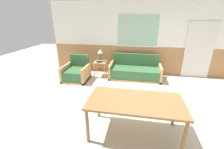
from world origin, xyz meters
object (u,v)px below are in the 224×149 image
at_px(dining_table, 135,104).
at_px(couch, 135,72).
at_px(table_lamp, 100,52).
at_px(side_table, 100,65).
at_px(armchair, 77,73).

bearing_deg(dining_table, couch, 91.90).
bearing_deg(table_lamp, side_table, -80.18).
bearing_deg(couch, dining_table, -88.10).
bearing_deg(dining_table, armchair, 132.98).
xyz_separation_m(couch, dining_table, (0.09, -2.83, 0.42)).
xyz_separation_m(armchair, dining_table, (2.15, -2.31, 0.42)).
bearing_deg(armchair, dining_table, -53.93).
relative_size(armchair, table_lamp, 1.92).
bearing_deg(armchair, side_table, 26.77).
bearing_deg(couch, armchair, -165.86).
distance_m(couch, table_lamp, 1.48).
distance_m(side_table, table_lamp, 0.48).
height_order(table_lamp, dining_table, table_lamp).
bearing_deg(dining_table, side_table, 116.32).
xyz_separation_m(couch, armchair, (-2.06, -0.52, -0.00)).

